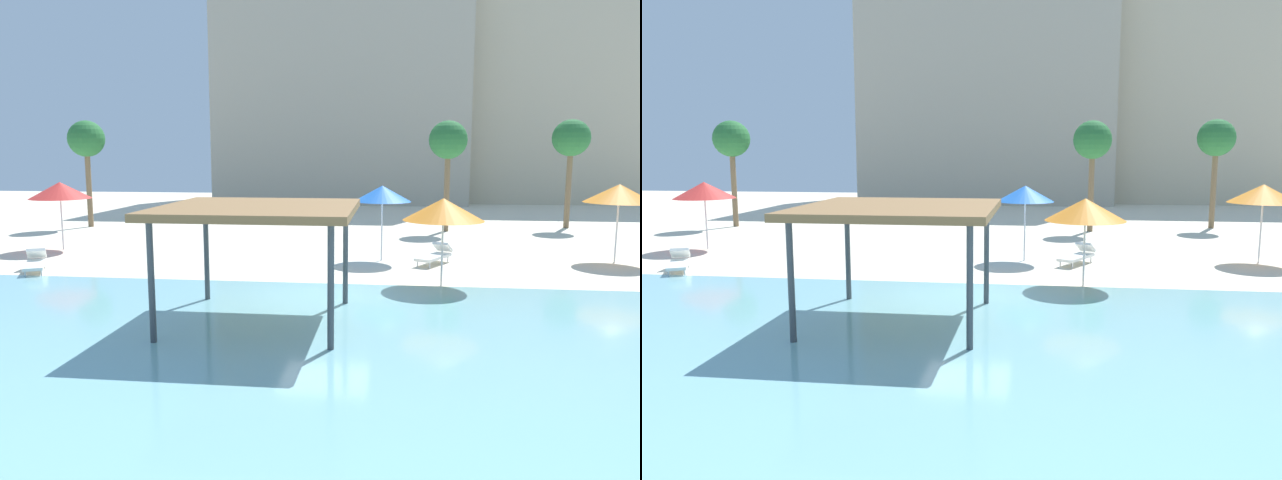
{
  "view_description": "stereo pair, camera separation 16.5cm",
  "coord_description": "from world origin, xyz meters",
  "views": [
    {
      "loc": [
        1.85,
        -16.38,
        4.07
      ],
      "look_at": [
        -0.37,
        2.0,
        1.3
      ],
      "focal_mm": 33.84,
      "sensor_mm": 36.0,
      "label": 1
    },
    {
      "loc": [
        2.02,
        -16.36,
        4.07
      ],
      "look_at": [
        -0.37,
        2.0,
        1.3
      ],
      "focal_mm": 33.84,
      "sensor_mm": 36.0,
      "label": 2
    }
  ],
  "objects": [
    {
      "name": "ground_plane",
      "position": [
        0.0,
        0.0,
        0.0
      ],
      "size": [
        80.0,
        80.0,
        0.0
      ],
      "primitive_type": "plane",
      "color": "beige"
    },
    {
      "name": "beach_umbrella_blue_0",
      "position": [
        1.47,
        5.84,
        2.48
      ],
      "size": [
        2.13,
        2.13,
        2.78
      ],
      "color": "silver",
      "rests_on": "ground"
    },
    {
      "name": "lounge_chair_1",
      "position": [
        3.41,
        5.36,
        0.33
      ],
      "size": [
        1.47,
        1.94,
        0.74
      ],
      "rotation": [
        0.0,
        0.0,
        -2.1
      ],
      "color": "white",
      "rests_on": "ground"
    },
    {
      "name": "beach_umbrella_orange_3",
      "position": [
        3.35,
        1.76,
        2.32
      ],
      "size": [
        2.42,
        2.42,
        2.65
      ],
      "color": "silver",
      "rests_on": "ground"
    },
    {
      "name": "beach_umbrella_red_2",
      "position": [
        -11.64,
        6.75,
        2.44
      ],
      "size": [
        2.45,
        2.45,
        2.78
      ],
      "color": "silver",
      "rests_on": "ground"
    },
    {
      "name": "palm_tree_2",
      "position": [
        4.53,
        14.39,
        4.46
      ],
      "size": [
        1.9,
        1.9,
        5.52
      ],
      "color": "brown",
      "rests_on": "ground"
    },
    {
      "name": "beach_umbrella_orange_1",
      "position": [
        9.96,
        6.45,
        2.52
      ],
      "size": [
        2.44,
        2.44,
        2.86
      ],
      "color": "silver",
      "rests_on": "ground"
    },
    {
      "name": "palm_tree_1",
      "position": [
        10.96,
        16.5,
        4.58
      ],
      "size": [
        1.9,
        1.9,
        5.64
      ],
      "color": "brown",
      "rests_on": "ground"
    },
    {
      "name": "hotel_block_1",
      "position": [
        15.67,
        34.46,
        8.32
      ],
      "size": [
        17.5,
        8.29,
        16.64
      ],
      "primitive_type": "cube",
      "color": "beige",
      "rests_on": "ground"
    },
    {
      "name": "shade_pavilion",
      "position": [
        -1.24,
        -2.71,
        2.63
      ],
      "size": [
        4.47,
        4.47,
        2.8
      ],
      "color": "#42474C",
      "rests_on": "ground"
    },
    {
      "name": "hotel_block_0",
      "position": [
        -2.23,
        33.54,
        9.09
      ],
      "size": [
        19.1,
        11.07,
        18.17
      ],
      "primitive_type": "cube",
      "color": "#B2A893",
      "rests_on": "ground"
    },
    {
      "name": "lagoon_water",
      "position": [
        0.0,
        -5.25,
        0.02
      ],
      "size": [
        44.0,
        13.5,
        0.04
      ],
      "primitive_type": "cube",
      "color": "#7AB7C1",
      "rests_on": "ground"
    },
    {
      "name": "palm_tree_0",
      "position": [
        -14.21,
        13.99,
        4.54
      ],
      "size": [
        1.9,
        1.9,
        5.61
      ],
      "color": "brown",
      "rests_on": "ground"
    },
    {
      "name": "lounge_chair_0",
      "position": [
        -10.06,
        2.26,
        0.33
      ],
      "size": [
        1.4,
        1.96,
        0.74
      ],
      "rotation": [
        0.0,
        0.0,
        -1.1
      ],
      "color": "white",
      "rests_on": "ground"
    }
  ]
}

